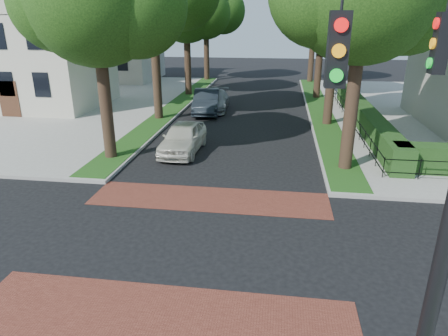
% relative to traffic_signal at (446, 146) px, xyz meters
% --- Properties ---
extents(ground, '(120.00, 120.00, 0.00)m').
position_rel_traffic_signal_xyz_m(ground, '(-4.89, 4.41, -4.71)').
color(ground, black).
rests_on(ground, ground).
extents(sidewalk_nw, '(30.00, 30.00, 0.15)m').
position_rel_traffic_signal_xyz_m(sidewalk_nw, '(-24.39, 23.41, -4.63)').
color(sidewalk_nw, gray).
rests_on(sidewalk_nw, ground).
extents(crosswalk_far, '(9.00, 2.20, 0.01)m').
position_rel_traffic_signal_xyz_m(crosswalk_far, '(-4.89, 7.61, -4.70)').
color(crosswalk_far, maroon).
rests_on(crosswalk_far, ground).
extents(crosswalk_near, '(9.00, 2.20, 0.01)m').
position_rel_traffic_signal_xyz_m(crosswalk_near, '(-4.89, 1.21, -4.70)').
color(crosswalk_near, maroon).
rests_on(crosswalk_near, ground).
extents(grass_strip_ne, '(1.60, 29.80, 0.02)m').
position_rel_traffic_signal_xyz_m(grass_strip_ne, '(0.51, 23.51, -4.55)').
color(grass_strip_ne, '#204C15').
rests_on(grass_strip_ne, sidewalk_ne).
extents(grass_strip_nw, '(1.60, 29.80, 0.02)m').
position_rel_traffic_signal_xyz_m(grass_strip_nw, '(-10.29, 23.51, -4.55)').
color(grass_strip_nw, '#204C15').
rests_on(grass_strip_nw, sidewalk_nw).
extents(tree_right_far, '(7.25, 6.23, 9.74)m').
position_rel_traffic_signal_xyz_m(tree_right_far, '(0.71, 28.64, 2.20)').
color(tree_right_far, black).
rests_on(tree_right_far, sidewalk_ne).
extents(tree_right_back, '(7.50, 6.45, 10.20)m').
position_rel_traffic_signal_xyz_m(tree_right_back, '(0.72, 37.64, 2.56)').
color(tree_right_back, black).
rests_on(tree_right_back, sidewalk_ne).
extents(tree_left_far, '(7.00, 6.02, 9.86)m').
position_rel_traffic_signal_xyz_m(tree_left_far, '(-10.29, 28.63, 2.41)').
color(tree_left_far, black).
rests_on(tree_left_far, sidewalk_nw).
extents(tree_left_back, '(7.75, 6.66, 10.44)m').
position_rel_traffic_signal_xyz_m(tree_left_back, '(-10.28, 37.65, 2.70)').
color(tree_left_back, black).
rests_on(tree_left_back, sidewalk_nw).
extents(hedge_main_road, '(1.00, 18.00, 1.20)m').
position_rel_traffic_signal_xyz_m(hedge_main_road, '(2.81, 19.41, -3.96)').
color(hedge_main_road, '#193C14').
rests_on(hedge_main_road, sidewalk_ne).
extents(fence_main_road, '(0.06, 18.00, 0.90)m').
position_rel_traffic_signal_xyz_m(fence_main_road, '(2.01, 19.41, -4.11)').
color(fence_main_road, black).
rests_on(fence_main_road, sidewalk_ne).
extents(house_left_near, '(10.00, 9.00, 10.14)m').
position_rel_traffic_signal_xyz_m(house_left_near, '(-20.38, 22.41, 0.33)').
color(house_left_near, beige).
rests_on(house_left_near, sidewalk_nw).
extents(house_left_far, '(10.00, 9.00, 10.14)m').
position_rel_traffic_signal_xyz_m(house_left_far, '(-20.38, 36.41, 0.33)').
color(house_left_far, '#B8B1A5').
rests_on(house_left_far, sidewalk_nw).
extents(traffic_signal, '(2.17, 2.00, 8.00)m').
position_rel_traffic_signal_xyz_m(traffic_signal, '(0.00, 0.00, 0.00)').
color(traffic_signal, black).
rests_on(traffic_signal, sidewalk_se).
extents(parked_car_front, '(1.91, 4.50, 1.52)m').
position_rel_traffic_signal_xyz_m(parked_car_front, '(-7.19, 13.04, -3.95)').
color(parked_car_front, beige).
rests_on(parked_car_front, ground).
extents(parked_car_middle, '(2.29, 5.17, 1.65)m').
position_rel_traffic_signal_xyz_m(parked_car_middle, '(-7.61, 22.06, -3.88)').
color(parked_car_middle, '#1C242B').
rests_on(parked_car_middle, ground).
extents(parked_car_rear, '(2.17, 4.87, 1.39)m').
position_rel_traffic_signal_xyz_m(parked_car_rear, '(-7.19, 23.09, -4.01)').
color(parked_car_rear, gray).
rests_on(parked_car_rear, ground).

